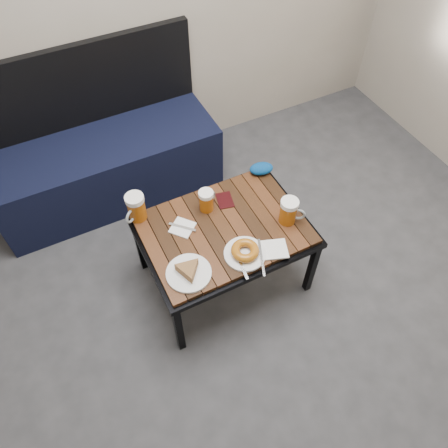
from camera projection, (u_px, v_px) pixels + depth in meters
name	position (u px, v px, depth m)	size (l,w,h in m)	color
ground	(274.00, 418.00, 2.08)	(4.00, 4.00, 0.00)	#2D2D30
bench	(106.00, 161.00, 2.78)	(1.40, 0.50, 0.95)	black
cafe_table	(224.00, 233.00, 2.23)	(0.84, 0.62, 0.47)	black
beer_mug_left	(136.00, 207.00, 2.18)	(0.14, 0.13, 0.15)	#9E4D0C
beer_mug_centre	(207.00, 200.00, 2.22)	(0.12, 0.10, 0.12)	#9E4D0C
beer_mug_right	(289.00, 211.00, 2.17)	(0.13, 0.12, 0.15)	#9E4D0C
plate_pie	(189.00, 271.00, 2.01)	(0.21, 0.21, 0.06)	white
plate_bagel	(245.00, 252.00, 2.07)	(0.20, 0.26, 0.06)	white
napkin_left	(182.00, 228.00, 2.19)	(0.15, 0.15, 0.01)	white
napkin_right	(273.00, 249.00, 2.11)	(0.17, 0.15, 0.01)	white
passport_navy	(191.00, 277.00, 2.01)	(0.08, 0.11, 0.01)	black
passport_burgundy	(225.00, 200.00, 2.30)	(0.08, 0.11, 0.01)	black
knit_pouch	(261.00, 169.00, 2.41)	(0.13, 0.09, 0.06)	#040F73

